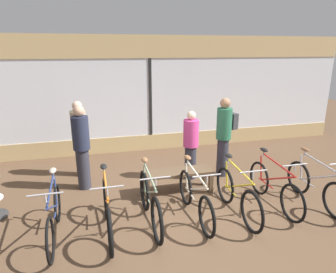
% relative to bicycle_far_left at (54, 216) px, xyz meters
% --- Properties ---
extents(ground_plane, '(24.00, 24.00, 0.00)m').
position_rel_bicycle_far_left_xyz_m(ground_plane, '(2.30, 0.26, -0.38)').
color(ground_plane, brown).
extents(shop_back_wall, '(12.00, 0.08, 3.20)m').
position_rel_bicycle_far_left_xyz_m(shop_back_wall, '(2.30, 3.83, 1.26)').
color(shop_back_wall, tan).
rests_on(shop_back_wall, ground_plane).
extents(bicycle_far_left, '(0.46, 1.72, 1.01)m').
position_rel_bicycle_far_left_xyz_m(bicycle_far_left, '(0.00, 0.00, 0.00)').
color(bicycle_far_left, black).
rests_on(bicycle_far_left, ground_plane).
extents(bicycle_left, '(0.46, 1.73, 1.03)m').
position_rel_bicycle_far_left_xyz_m(bicycle_left, '(0.80, -0.08, 0.01)').
color(bicycle_left, black).
rests_on(bicycle_left, ground_plane).
extents(bicycle_center_left, '(0.46, 1.76, 1.05)m').
position_rel_bicycle_far_left_xyz_m(bicycle_center_left, '(1.51, 0.01, 0.02)').
color(bicycle_center_left, black).
rests_on(bicycle_center_left, ground_plane).
extents(bicycle_center, '(0.46, 1.73, 1.01)m').
position_rel_bicycle_far_left_xyz_m(bicycle_center, '(2.29, -0.00, -0.01)').
color(bicycle_center, black).
rests_on(bicycle_center, ground_plane).
extents(bicycle_center_right, '(0.46, 1.69, 1.03)m').
position_rel_bicycle_far_left_xyz_m(bicycle_center_right, '(3.04, -0.10, 0.01)').
color(bicycle_center_right, black).
rests_on(bicycle_center_right, ground_plane).
extents(bicycle_right, '(0.46, 1.73, 1.02)m').
position_rel_bicycle_far_left_xyz_m(bicycle_right, '(3.86, 0.02, 0.00)').
color(bicycle_right, black).
rests_on(bicycle_right, ground_plane).
extents(bicycle_far_right, '(0.46, 1.68, 1.02)m').
position_rel_bicycle_far_left_xyz_m(bicycle_far_right, '(4.65, -0.13, -0.01)').
color(bicycle_far_right, black).
rests_on(bicycle_far_right, ground_plane).
extents(display_bench, '(1.40, 0.44, 0.47)m').
position_rel_bicycle_far_left_xyz_m(display_bench, '(2.28, 1.00, 0.01)').
color(display_bench, brown).
rests_on(display_bench, ground_plane).
extents(customer_near_rack, '(0.46, 0.46, 1.74)m').
position_rel_bicycle_far_left_xyz_m(customer_near_rack, '(0.38, 2.42, 0.54)').
color(customer_near_rack, brown).
rests_on(customer_near_rack, ground_plane).
extents(customer_by_window, '(0.54, 0.42, 1.81)m').
position_rel_bicycle_far_left_xyz_m(customer_by_window, '(3.55, 1.59, 0.61)').
color(customer_by_window, '#2D2D38').
rests_on(customer_by_window, ground_plane).
extents(customer_mid_floor, '(0.35, 0.35, 1.78)m').
position_rel_bicycle_far_left_xyz_m(customer_mid_floor, '(0.43, 1.69, 0.56)').
color(customer_mid_floor, '#2D2D38').
rests_on(customer_mid_floor, ground_plane).
extents(customer_near_bench, '(0.48, 0.48, 1.56)m').
position_rel_bicycle_far_left_xyz_m(customer_near_bench, '(2.76, 1.62, 0.43)').
color(customer_near_bench, '#2D2D38').
rests_on(customer_near_bench, ground_plane).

